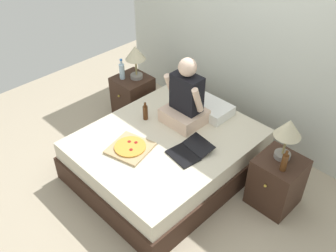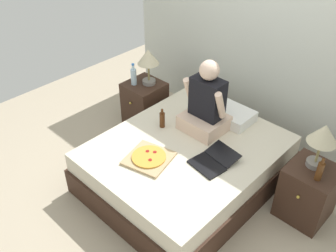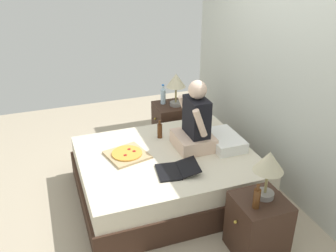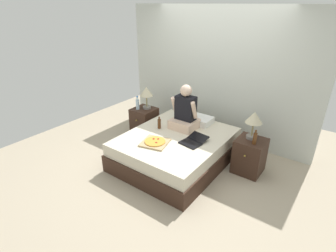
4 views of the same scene
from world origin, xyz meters
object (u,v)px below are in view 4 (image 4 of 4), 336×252
Objects in this scene: lamp_on_right_nightstand at (254,119)px; beer_bottle_on_bed at (159,124)px; laptop at (193,141)px; pizza_box at (155,142)px; nightstand_right at (249,156)px; person_seated at (185,113)px; water_bottle at (138,104)px; lamp_on_left_nightstand at (146,93)px; bed at (176,149)px; beer_bottle at (255,138)px; nightstand_left at (144,122)px.

lamp_on_right_nightstand is 1.58m from beer_bottle_on_bed.
laptop reaches higher than pizza_box.
lamp_on_right_nightstand is 0.99× the size of laptop.
laptop is at bearing -146.74° from nightstand_right.
person_seated is 0.81m from pizza_box.
lamp_on_left_nightstand is at bearing 49.40° from water_bottle.
beer_bottle_on_bed reaches higher than bed.
water_bottle is 0.61× the size of laptop.
beer_bottle_on_bed is (0.68, -0.46, -0.31)m from lamp_on_left_nightstand.
beer_bottle_on_bed is at bearing 172.84° from laptop.
lamp_on_right_nightstand is 1.16m from person_seated.
water_bottle is (-1.20, 0.37, 0.44)m from bed.
lamp_on_left_nightstand is 1.96× the size of beer_bottle.
pizza_box reaches higher than bed.
bed is 8.68× the size of beer_bottle_on_bed.
lamp_on_right_nightstand reaches higher than beer_bottle.
pizza_box is (-1.30, -0.78, -0.15)m from beer_bottle.
person_seated is at bearing 85.43° from pizza_box.
laptop is at bearing -7.16° from beer_bottle_on_bed.
person_seated is at bearing 40.60° from beer_bottle_on_bed.
water_bottle is at bearing 143.93° from pizza_box.
laptop is 0.93× the size of pizza_box.
nightstand_right reaches higher than bed.
nightstand_right is at bearing 22.61° from bed.
pizza_box is at bearing -44.01° from lamp_on_left_nightstand.
bed is at bearing -8.12° from beer_bottle_on_bed.
nightstand_left reaches higher than pizza_box.
lamp_on_left_nightstand is 0.93× the size of pizza_box.
water_bottle is at bearing 162.60° from bed.
lamp_on_right_nightstand is (2.16, 0.00, 0.00)m from lamp_on_left_nightstand.
nightstand_left is 0.62m from lamp_on_left_nightstand.
laptop is 2.07× the size of beer_bottle_on_bed.
lamp_on_right_nightstand is (2.28, 0.14, 0.22)m from water_bottle.
pizza_box is (1.08, -0.79, -0.17)m from water_bottle.
nightstand_right reaches higher than pizza_box.
beer_bottle is 0.94m from laptop.
nightstand_left is 1.35m from pizza_box.
lamp_on_right_nightstand is 0.29m from beer_bottle.
nightstand_left is 2.50× the size of beer_bottle.
lamp_on_left_nightstand is 0.99× the size of laptop.
bed is at bearing -17.40° from water_bottle.
beer_bottle_on_bed is (-1.59, -0.31, -0.08)m from beer_bottle.
person_seated is at bearing -9.21° from lamp_on_left_nightstand.
beer_bottle_on_bed reaches higher than pizza_box.
lamp_on_left_nightstand reaches higher than nightstand_right.
nightstand_right is at bearing -59.06° from lamp_on_right_nightstand.
nightstand_left is 1.57m from laptop.
water_bottle is 0.86m from beer_bottle_on_bed.
bed is at bearing -80.64° from person_seated.
beer_bottle_on_bed is (-1.52, -0.41, 0.31)m from nightstand_right.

